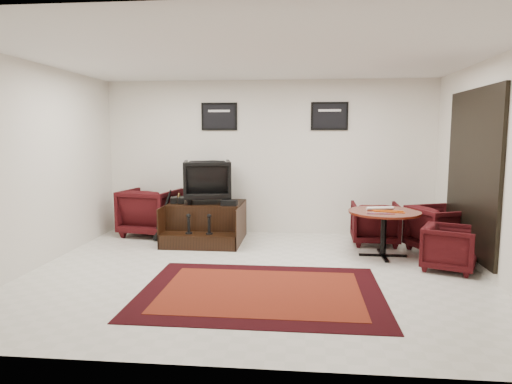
# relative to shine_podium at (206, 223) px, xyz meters

# --- Properties ---
(ground) EXTENTS (6.00, 6.00, 0.00)m
(ground) POSITION_rel_shine_podium_xyz_m (1.02, -1.77, -0.30)
(ground) COLOR silver
(ground) RESTS_ON ground
(room_shell) EXTENTS (6.02, 5.02, 2.81)m
(room_shell) POSITION_rel_shine_podium_xyz_m (1.43, -1.65, 1.48)
(room_shell) COLOR silver
(room_shell) RESTS_ON ground
(area_rug) EXTENTS (2.81, 2.11, 0.01)m
(area_rug) POSITION_rel_shine_podium_xyz_m (1.18, -2.52, -0.30)
(area_rug) COLOR black
(area_rug) RESTS_ON ground
(shine_podium) EXTENTS (1.27, 1.31, 0.65)m
(shine_podium) POSITION_rel_shine_podium_xyz_m (0.00, 0.00, 0.00)
(shine_podium) COLOR black
(shine_podium) RESTS_ON ground
(shine_chair) EXTENTS (0.93, 0.89, 0.82)m
(shine_chair) POSITION_rel_shine_podium_xyz_m (-0.00, 0.14, 0.76)
(shine_chair) COLOR black
(shine_chair) RESTS_ON shine_podium
(shoes_pair) EXTENTS (0.28, 0.32, 0.10)m
(shoes_pair) POSITION_rel_shine_podium_xyz_m (-0.49, -0.05, 0.40)
(shoes_pair) COLOR black
(shoes_pair) RESTS_ON shine_podium
(polish_kit) EXTENTS (0.27, 0.19, 0.09)m
(polish_kit) POSITION_rel_shine_podium_xyz_m (0.44, -0.22, 0.40)
(polish_kit) COLOR black
(polish_kit) RESTS_ON shine_podium
(umbrella_black) EXTENTS (0.34, 0.13, 0.93)m
(umbrella_black) POSITION_rel_shine_podium_xyz_m (-0.72, -0.15, 0.16)
(umbrella_black) COLOR black
(umbrella_black) RESTS_ON ground
(umbrella_hooked) EXTENTS (0.29, 0.11, 0.79)m
(umbrella_hooked) POSITION_rel_shine_podium_xyz_m (-0.71, 0.02, 0.09)
(umbrella_hooked) COLOR black
(umbrella_hooked) RESTS_ON ground
(armchair_side) EXTENTS (1.05, 1.01, 0.94)m
(armchair_side) POSITION_rel_shine_podium_xyz_m (-1.10, 0.33, 0.17)
(armchair_side) COLOR black
(armchair_side) RESTS_ON ground
(meeting_table) EXTENTS (1.06, 1.06, 0.69)m
(meeting_table) POSITION_rel_shine_podium_xyz_m (2.87, -0.77, 0.31)
(meeting_table) COLOR #4E150B
(meeting_table) RESTS_ON ground
(table_chair_back) EXTENTS (0.78, 0.73, 0.77)m
(table_chair_back) POSITION_rel_shine_podium_xyz_m (2.86, 0.02, 0.09)
(table_chair_back) COLOR black
(table_chair_back) RESTS_ON ground
(table_chair_window) EXTENTS (0.98, 1.01, 0.81)m
(table_chair_window) POSITION_rel_shine_podium_xyz_m (3.77, -0.48, 0.10)
(table_chair_window) COLOR black
(table_chair_window) RESTS_ON ground
(table_chair_corner) EXTENTS (0.82, 0.85, 0.67)m
(table_chair_corner) POSITION_rel_shine_podium_xyz_m (3.64, -1.40, 0.04)
(table_chair_corner) COLOR black
(table_chair_corner) RESTS_ON ground
(paper_roll) EXTENTS (0.42, 0.15, 0.05)m
(paper_roll) POSITION_rel_shine_podium_xyz_m (2.82, -0.67, 0.42)
(paper_roll) COLOR white
(paper_roll) RESTS_ON meeting_table
(table_clutter) EXTENTS (0.57, 0.32, 0.01)m
(table_clutter) POSITION_rel_shine_podium_xyz_m (2.89, -0.86, 0.40)
(table_clutter) COLOR #D65A0B
(table_clutter) RESTS_ON meeting_table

